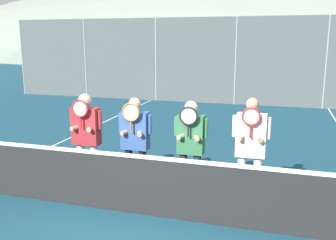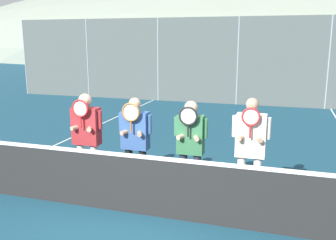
{
  "view_description": "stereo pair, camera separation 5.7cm",
  "coord_description": "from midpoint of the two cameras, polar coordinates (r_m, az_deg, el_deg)",
  "views": [
    {
      "loc": [
        1.82,
        -5.03,
        2.68
      ],
      "look_at": [
        0.01,
        0.94,
        1.32
      ],
      "focal_mm": 40.0,
      "sensor_mm": 36.0,
      "label": 1
    },
    {
      "loc": [
        1.88,
        -5.01,
        2.68
      ],
      "look_at": [
        0.01,
        0.94,
        1.32
      ],
      "focal_mm": 40.0,
      "sensor_mm": 36.0,
      "label": 2
    }
  ],
  "objects": [
    {
      "name": "player_leftmost",
      "position": [
        6.78,
        -12.1,
        -1.83
      ],
      "size": [
        0.62,
        0.34,
        1.75
      ],
      "color": "white",
      "rests_on": "ground_plane"
    },
    {
      "name": "player_center_right",
      "position": [
        6.18,
        3.7,
        -3.35
      ],
      "size": [
        0.57,
        0.34,
        1.7
      ],
      "color": "#232838",
      "rests_on": "ground_plane"
    },
    {
      "name": "tennis_net",
      "position": [
        5.78,
        -2.67,
        -9.87
      ],
      "size": [
        9.83,
        0.09,
        1.07
      ],
      "color": "gray",
      "rests_on": "ground_plane"
    },
    {
      "name": "hill_distant",
      "position": [
        65.88,
        15.99,
        9.51
      ],
      "size": [
        126.67,
        70.37,
        24.63
      ],
      "color": "gray",
      "rests_on": "ground_plane"
    },
    {
      "name": "player_center_left",
      "position": [
        6.43,
        -4.78,
        -2.71
      ],
      "size": [
        0.6,
        0.34,
        1.71
      ],
      "color": "black",
      "rests_on": "ground_plane"
    },
    {
      "name": "car_far_left",
      "position": [
        20.12,
        -6.09,
        7.29
      ],
      "size": [
        4.2,
        1.93,
        1.87
      ],
      "color": "#B2B7BC",
      "rests_on": "ground_plane"
    },
    {
      "name": "court_line_left_sideline",
      "position": [
        10.09,
        -16.48,
        -3.59
      ],
      "size": [
        0.05,
        16.0,
        0.01
      ],
      "primitive_type": "cube",
      "color": "white",
      "rests_on": "ground_plane"
    },
    {
      "name": "ground_plane",
      "position": [
        5.98,
        -2.62,
        -14.32
      ],
      "size": [
        120.0,
        120.0,
        0.0
      ],
      "primitive_type": "plane",
      "color": "navy"
    },
    {
      "name": "fence_back",
      "position": [
        15.65,
        10.7,
        8.78
      ],
      "size": [
        20.64,
        0.06,
        3.55
      ],
      "color": "gray",
      "rests_on": "ground_plane"
    },
    {
      "name": "car_left_of_center",
      "position": [
        18.49,
        7.33,
        6.85
      ],
      "size": [
        4.26,
        1.91,
        1.89
      ],
      "color": "silver",
      "rests_on": "ground_plane"
    },
    {
      "name": "clubhouse_building",
      "position": [
        22.49,
        8.9,
        9.8
      ],
      "size": [
        16.01,
        5.5,
        3.46
      ],
      "color": "#9EA3A8",
      "rests_on": "ground_plane"
    },
    {
      "name": "car_center",
      "position": [
        18.53,
        22.32,
        6.0
      ],
      "size": [
        4.28,
        1.95,
        1.85
      ],
      "color": "navy",
      "rests_on": "ground_plane"
    },
    {
      "name": "player_rightmost",
      "position": [
        6.01,
        12.71,
        -3.7
      ],
      "size": [
        0.59,
        0.34,
        1.8
      ],
      "color": "white",
      "rests_on": "ground_plane"
    }
  ]
}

